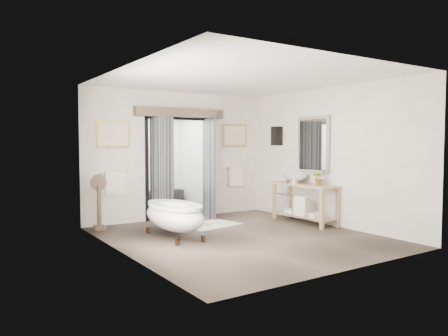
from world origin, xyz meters
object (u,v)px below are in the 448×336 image
Objects in this scene: vanity at (304,200)px; rug at (210,225)px; clawfoot_tub at (174,215)px; basin at (296,179)px.

vanity reaches higher than rug.
clawfoot_tub is 1.39m from rug.
clawfoot_tub is 1.09× the size of vanity.
vanity is at bearing -5.23° from clawfoot_tub.
basin reaches higher than clawfoot_tub.
basin is (0.02, 0.30, 0.44)m from vanity.
rug is 2.15× the size of basin.
rug is at bearing 153.58° from vanity.
basin is (1.85, -0.61, 0.94)m from rug.
basin is at bearing 0.50° from clawfoot_tub.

